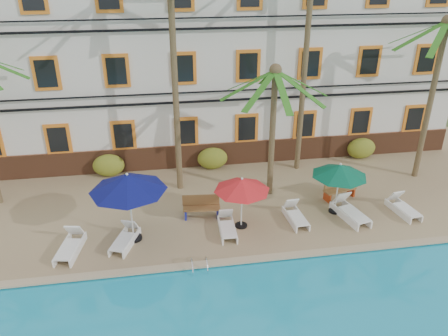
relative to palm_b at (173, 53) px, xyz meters
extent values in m
plane|color=#384C23|center=(2.03, -4.84, -6.38)|extent=(100.00, 100.00, 0.00)
cube|color=tan|center=(2.03, 0.16, -6.25)|extent=(30.00, 12.00, 0.25)
cube|color=tan|center=(2.03, -5.74, -6.10)|extent=(30.00, 0.35, 0.06)
cube|color=silver|center=(2.03, 5.16, -1.13)|extent=(25.00, 6.00, 10.00)
cube|color=brown|center=(2.03, 2.10, -5.53)|extent=(25.00, 0.12, 1.20)
cube|color=orange|center=(-5.47, 2.11, -4.23)|extent=(1.15, 0.10, 1.50)
cube|color=black|center=(-5.47, 2.06, -4.23)|extent=(0.85, 0.04, 1.20)
cube|color=orange|center=(-2.47, 2.11, -4.23)|extent=(1.15, 0.10, 1.50)
cube|color=black|center=(-2.47, 2.06, -4.23)|extent=(0.85, 0.04, 1.20)
cube|color=orange|center=(0.53, 2.11, -4.23)|extent=(1.15, 0.10, 1.50)
cube|color=black|center=(0.53, 2.06, -4.23)|extent=(0.85, 0.04, 1.20)
cube|color=orange|center=(3.53, 2.11, -4.23)|extent=(1.15, 0.10, 1.50)
cube|color=black|center=(3.53, 2.06, -4.23)|extent=(0.85, 0.04, 1.20)
cube|color=orange|center=(6.53, 2.11, -4.23)|extent=(1.15, 0.10, 1.50)
cube|color=black|center=(6.53, 2.06, -4.23)|extent=(0.85, 0.04, 1.20)
cube|color=orange|center=(9.53, 2.11, -4.23)|extent=(1.15, 0.10, 1.50)
cube|color=black|center=(9.53, 2.06, -4.23)|extent=(0.85, 0.04, 1.20)
cube|color=orange|center=(12.53, 2.11, -4.23)|extent=(1.15, 0.10, 1.50)
cube|color=black|center=(12.53, 2.06, -4.23)|extent=(0.85, 0.04, 1.20)
cube|color=orange|center=(-5.47, 2.11, -1.13)|extent=(1.15, 0.10, 1.50)
cube|color=black|center=(-5.47, 2.06, -1.13)|extent=(0.85, 0.04, 1.20)
cube|color=orange|center=(-2.47, 2.11, -1.13)|extent=(1.15, 0.10, 1.50)
cube|color=black|center=(-2.47, 2.06, -1.13)|extent=(0.85, 0.04, 1.20)
cube|color=orange|center=(0.53, 2.11, -1.13)|extent=(1.15, 0.10, 1.50)
cube|color=black|center=(0.53, 2.06, -1.13)|extent=(0.85, 0.04, 1.20)
cube|color=orange|center=(3.53, 2.11, -1.13)|extent=(1.15, 0.10, 1.50)
cube|color=black|center=(3.53, 2.06, -1.13)|extent=(0.85, 0.04, 1.20)
cube|color=orange|center=(6.53, 2.11, -1.13)|extent=(1.15, 0.10, 1.50)
cube|color=black|center=(6.53, 2.06, -1.13)|extent=(0.85, 0.04, 1.20)
cube|color=orange|center=(9.53, 2.11, -1.13)|extent=(1.15, 0.10, 1.50)
cube|color=black|center=(9.53, 2.06, -1.13)|extent=(0.85, 0.04, 1.20)
cube|color=orange|center=(12.53, 2.11, -1.13)|extent=(1.15, 0.10, 1.50)
cube|color=black|center=(12.53, 2.06, -1.13)|extent=(0.85, 0.04, 1.20)
cube|color=black|center=(2.03, 1.96, -2.68)|extent=(25.00, 0.08, 0.10)
cube|color=black|center=(2.03, 1.96, -2.23)|extent=(25.00, 0.08, 0.06)
cube|color=black|center=(2.03, 1.96, 0.62)|extent=(25.00, 0.08, 0.10)
cube|color=black|center=(2.03, 1.96, 1.07)|extent=(25.00, 0.08, 0.06)
cylinder|color=brown|center=(0.00, 0.00, -1.38)|extent=(0.26, 0.26, 9.49)
cylinder|color=brown|center=(3.93, -1.15, -3.34)|extent=(0.26, 0.26, 5.57)
sphere|color=brown|center=(3.93, -1.15, -0.56)|extent=(0.50, 0.50, 0.50)
cube|color=#266718|center=(3.93, -0.04, -1.13)|extent=(0.28, 2.23, 1.18)
cube|color=#266718|center=(3.14, -0.37, -1.13)|extent=(1.78, 1.78, 1.18)
cube|color=#266718|center=(2.82, -1.15, -1.13)|extent=(2.23, 0.28, 1.18)
cube|color=#266718|center=(3.14, -1.94, -1.13)|extent=(1.78, 1.78, 1.18)
cube|color=#266718|center=(3.93, -2.26, -1.13)|extent=(0.28, 2.23, 1.18)
cube|color=#266718|center=(4.71, -1.94, -1.13)|extent=(1.78, 1.78, 1.18)
cube|color=#266718|center=(5.04, -1.15, -1.13)|extent=(2.23, 0.28, 1.18)
cube|color=#266718|center=(4.71, -0.37, -1.13)|extent=(1.78, 1.78, 1.18)
cylinder|color=brown|center=(5.95, 1.14, -0.99)|extent=(0.26, 0.26, 10.27)
cylinder|color=brown|center=(11.34, -0.61, -2.53)|extent=(0.26, 0.26, 7.20)
sphere|color=brown|center=(11.34, -0.61, 1.07)|extent=(0.50, 0.50, 0.50)
cube|color=#266718|center=(11.34, 0.50, 0.50)|extent=(0.28, 2.23, 1.18)
cube|color=#266718|center=(10.55, 0.17, 0.50)|extent=(1.78, 1.78, 1.18)
cube|color=#266718|center=(10.23, -0.61, 0.50)|extent=(2.23, 0.28, 1.18)
cube|color=#266718|center=(10.55, -1.40, 0.50)|extent=(1.78, 1.78, 1.18)
ellipsoid|color=#29601B|center=(-3.29, 1.76, -5.58)|extent=(1.50, 0.90, 1.10)
ellipsoid|color=#29601B|center=(1.75, 1.76, -5.58)|extent=(1.50, 0.90, 1.10)
ellipsoid|color=#29601B|center=(9.61, 1.76, -5.58)|extent=(1.50, 0.90, 1.10)
cylinder|color=black|center=(-2.01, -3.78, -6.08)|extent=(0.63, 0.63, 0.09)
cylinder|color=silver|center=(-2.01, -3.78, -4.79)|extent=(0.06, 0.06, 2.68)
cone|color=#0B0F5A|center=(-2.01, -3.78, -3.72)|extent=(2.80, 2.80, 0.62)
sphere|color=silver|center=(-2.01, -3.78, -3.39)|extent=(0.10, 0.10, 0.10)
cylinder|color=black|center=(2.16, -3.58, -6.09)|extent=(0.48, 0.48, 0.07)
cylinder|color=silver|center=(2.16, -3.58, -5.09)|extent=(0.06, 0.06, 2.08)
cone|color=red|center=(2.16, -3.58, -4.27)|extent=(2.16, 2.16, 0.48)
sphere|color=silver|center=(2.16, -3.58, -4.01)|extent=(0.10, 0.10, 0.10)
cylinder|color=black|center=(6.22, -3.14, -6.09)|extent=(0.50, 0.50, 0.07)
cylinder|color=silver|center=(6.22, -3.14, -5.05)|extent=(0.06, 0.06, 2.16)
cone|color=#07553B|center=(6.22, -3.14, -4.20)|extent=(2.25, 2.25, 0.49)
sphere|color=silver|center=(6.22, -3.14, -3.93)|extent=(0.10, 0.10, 0.10)
cube|color=white|center=(-4.28, -4.50, -5.82)|extent=(0.80, 1.34, 0.06)
cube|color=white|center=(-4.12, -3.65, -5.60)|extent=(0.66, 0.56, 0.63)
cube|color=white|center=(-4.52, -4.21, -5.98)|extent=(0.39, 1.77, 0.29)
cube|color=white|center=(-3.95, -4.32, -5.98)|extent=(0.39, 1.77, 0.29)
cube|color=white|center=(-2.40, -4.31, -5.84)|extent=(0.92, 1.29, 0.05)
cube|color=white|center=(-2.11, -3.55, -5.63)|extent=(0.66, 0.60, 0.59)
cube|color=white|center=(-2.57, -4.01, -5.99)|extent=(0.64, 1.59, 0.27)
cube|color=white|center=(-2.06, -4.20, -5.99)|extent=(0.64, 1.59, 0.27)
cube|color=white|center=(1.54, -4.14, -5.84)|extent=(0.58, 1.19, 0.05)
cube|color=white|center=(1.57, -3.33, -5.63)|extent=(0.56, 0.45, 0.58)
cube|color=white|center=(1.28, -3.91, -5.99)|extent=(0.12, 1.67, 0.27)
cube|color=white|center=(1.81, -3.93, -5.99)|extent=(0.12, 1.67, 0.27)
cube|color=white|center=(4.40, -3.80, -5.84)|extent=(0.61, 1.20, 0.05)
cube|color=white|center=(4.35, -3.00, -5.64)|extent=(0.56, 0.46, 0.58)
cube|color=white|center=(4.12, -3.59, -5.99)|extent=(0.16, 1.66, 0.27)
cube|color=white|center=(4.65, -3.56, -5.99)|extent=(0.16, 1.66, 0.27)
cube|color=white|center=(6.70, -3.95, -5.79)|extent=(0.90, 1.46, 0.06)
cube|color=white|center=(6.50, -3.04, -5.55)|extent=(0.72, 0.62, 0.68)
cube|color=white|center=(6.34, -3.77, -5.97)|extent=(0.48, 1.90, 0.31)
cube|color=white|center=(6.95, -3.63, -5.97)|extent=(0.48, 1.90, 0.31)
cube|color=white|center=(9.00, -3.92, -5.84)|extent=(0.71, 1.25, 0.05)
cube|color=white|center=(8.89, -3.11, -5.63)|extent=(0.60, 0.51, 0.59)
cube|color=white|center=(8.70, -3.73, -5.99)|extent=(0.29, 1.68, 0.27)
cube|color=white|center=(9.24, -3.66, -5.99)|extent=(0.29, 1.68, 0.27)
cube|color=olive|center=(0.70, -2.68, -5.70)|extent=(1.54, 0.59, 0.06)
cube|color=olive|center=(0.72, -2.47, -5.43)|extent=(1.50, 0.20, 0.45)
cube|color=navy|center=(0.05, -2.62, -5.93)|extent=(0.12, 0.46, 0.40)
cube|color=navy|center=(1.34, -2.75, -5.93)|extent=(0.12, 0.46, 0.40)
cube|color=olive|center=(6.85, -2.09, -5.70)|extent=(1.57, 0.83, 0.06)
cube|color=olive|center=(6.79, -1.88, -5.43)|extent=(1.46, 0.46, 0.45)
cube|color=#A23312|center=(6.22, -2.26, -5.93)|extent=(0.20, 0.46, 0.40)
cube|color=#A23312|center=(7.47, -1.92, -5.93)|extent=(0.20, 0.46, 0.40)
torus|color=silver|center=(0.00, -5.84, -6.13)|extent=(0.04, 0.74, 0.74)
torus|color=silver|center=(0.50, -5.84, -6.13)|extent=(0.04, 0.74, 0.74)
camera|label=1|loc=(-0.83, -17.77, 3.51)|focal=35.00mm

